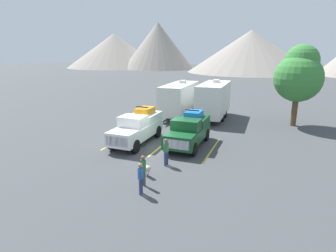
# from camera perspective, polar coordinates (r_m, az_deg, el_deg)

# --- Properties ---
(ground_plane) EXTENTS (240.00, 240.00, 0.00)m
(ground_plane) POSITION_cam_1_polar(r_m,az_deg,el_deg) (20.50, -1.96, -4.57)
(ground_plane) COLOR #3F4244
(pickup_truck_a) EXTENTS (2.09, 5.80, 2.64)m
(pickup_truck_a) POSITION_cam_1_polar(r_m,az_deg,el_deg) (21.67, -6.11, -0.15)
(pickup_truck_a) COLOR white
(pickup_truck_a) RESTS_ON ground
(pickup_truck_b) EXTENTS (2.21, 5.33, 2.54)m
(pickup_truck_b) POSITION_cam_1_polar(r_m,az_deg,el_deg) (20.96, 4.25, -0.78)
(pickup_truck_b) COLOR #144723
(pickup_truck_b) RESTS_ON ground
(lot_stripe_a) EXTENTS (0.12, 5.50, 0.01)m
(lot_stripe_a) POSITION_cam_1_polar(r_m,az_deg,el_deg) (22.90, -9.56, -2.64)
(lot_stripe_a) COLOR gold
(lot_stripe_a) RESTS_ON ground
(lot_stripe_b) EXTENTS (0.12, 5.50, 0.01)m
(lot_stripe_b) POSITION_cam_1_polar(r_m,az_deg,el_deg) (21.33, -0.96, -3.76)
(lot_stripe_b) COLOR gold
(lot_stripe_b) RESTS_ON ground
(lot_stripe_c) EXTENTS (0.12, 5.50, 0.01)m
(lot_stripe_c) POSITION_cam_1_polar(r_m,az_deg,el_deg) (20.32, 8.76, -4.91)
(lot_stripe_c) COLOR gold
(lot_stripe_c) RESTS_ON ground
(camper_trailer_a) EXTENTS (2.59, 8.38, 3.74)m
(camper_trailer_a) POSITION_cam_1_polar(r_m,az_deg,el_deg) (30.21, 2.34, 5.68)
(camper_trailer_a) COLOR silver
(camper_trailer_a) RESTS_ON ground
(camper_trailer_b) EXTENTS (2.62, 7.93, 3.95)m
(camper_trailer_b) POSITION_cam_1_polar(r_m,az_deg,el_deg) (29.27, 9.21, 5.41)
(camper_trailer_b) COLOR silver
(camper_trailer_b) RESTS_ON ground
(person_a) EXTENTS (0.29, 0.35, 1.72)m
(person_a) POSITION_cam_1_polar(r_m,az_deg,el_deg) (17.25, -0.38, -4.90)
(person_a) COLOR navy
(person_a) RESTS_ON ground
(person_b) EXTENTS (0.22, 0.36, 1.63)m
(person_b) POSITION_cam_1_polar(r_m,az_deg,el_deg) (14.02, -5.55, -10.09)
(person_b) COLOR navy
(person_b) RESTS_ON ground
(person_c) EXTENTS (0.34, 0.28, 1.66)m
(person_c) POSITION_cam_1_polar(r_m,az_deg,el_deg) (14.84, -5.03, -8.52)
(person_c) COLOR #3F3F42
(person_c) RESTS_ON ground
(dog) EXTENTS (0.85, 0.60, 0.69)m
(dog) POSITION_cam_1_polar(r_m,az_deg,el_deg) (16.10, -4.43, -8.46)
(dog) COLOR beige
(dog) RESTS_ON ground
(tree_a) EXTENTS (4.29, 4.29, 7.43)m
(tree_a) POSITION_cam_1_polar(r_m,az_deg,el_deg) (28.54, 24.92, 9.47)
(tree_a) COLOR brown
(tree_a) RESTS_ON ground
(mountain_ridge) EXTENTS (137.43, 47.21, 17.06)m
(mountain_ridge) POSITION_cam_1_polar(r_m,az_deg,el_deg) (99.58, 14.49, 14.72)
(mountain_ridge) COLOR gray
(mountain_ridge) RESTS_ON ground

